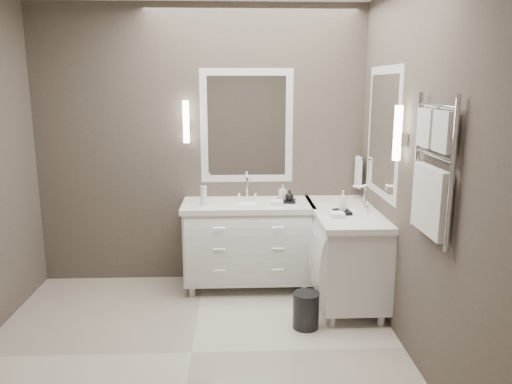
{
  "coord_description": "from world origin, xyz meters",
  "views": [
    {
      "loc": [
        0.34,
        -3.38,
        1.95
      ],
      "look_at": [
        0.51,
        0.7,
        1.06
      ],
      "focal_mm": 35.0,
      "sensor_mm": 36.0,
      "label": 1
    }
  ],
  "objects_px": {
    "vanity_right": "(345,249)",
    "towel_ladder": "(432,176)",
    "vanity_back": "(248,239)",
    "waste_bin": "(306,310)"
  },
  "relations": [
    {
      "from": "vanity_back",
      "to": "waste_bin",
      "type": "distance_m",
      "value": 1.03
    },
    {
      "from": "vanity_right",
      "to": "towel_ladder",
      "type": "bearing_deg",
      "value": -80.16
    },
    {
      "from": "vanity_right",
      "to": "waste_bin",
      "type": "bearing_deg",
      "value": -128.03
    },
    {
      "from": "vanity_back",
      "to": "waste_bin",
      "type": "xyz_separation_m",
      "value": [
        0.45,
        -0.87,
        -0.34
      ]
    },
    {
      "from": "vanity_right",
      "to": "towel_ladder",
      "type": "relative_size",
      "value": 1.38
    },
    {
      "from": "towel_ladder",
      "to": "waste_bin",
      "type": "relative_size",
      "value": 3.02
    },
    {
      "from": "vanity_back",
      "to": "vanity_right",
      "type": "bearing_deg",
      "value": -20.38
    },
    {
      "from": "towel_ladder",
      "to": "waste_bin",
      "type": "bearing_deg",
      "value": 130.69
    },
    {
      "from": "vanity_back",
      "to": "waste_bin",
      "type": "height_order",
      "value": "vanity_back"
    },
    {
      "from": "vanity_back",
      "to": "towel_ladder",
      "type": "height_order",
      "value": "towel_ladder"
    }
  ]
}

